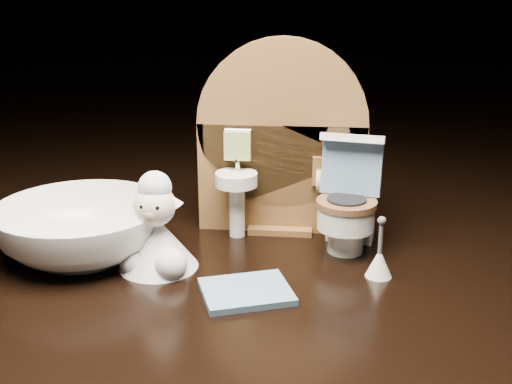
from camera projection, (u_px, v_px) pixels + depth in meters
backdrop_panel at (281, 149)px, 0.49m from camera, size 0.13×0.05×0.15m
toy_toilet at (349, 207)px, 0.47m from camera, size 0.05×0.06×0.09m
bath_mat at (246, 292)px, 0.41m from camera, size 0.07×0.06×0.00m
toilet_brush at (379, 261)px, 0.43m from camera, size 0.02×0.02×0.04m
plush_lamb at (157, 235)px, 0.44m from camera, size 0.06×0.06×0.07m
ceramic_bowl at (82, 230)px, 0.46m from camera, size 0.15×0.15×0.04m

